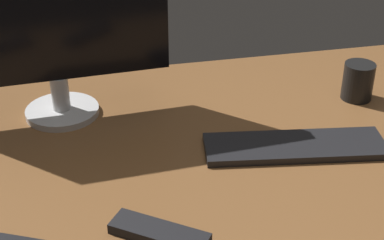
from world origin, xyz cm
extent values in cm
cube|color=brown|center=(0.00, 0.00, 1.00)|extent=(140.00, 84.00, 2.00)
cylinder|color=silver|center=(-32.35, 19.68, 2.79)|extent=(17.45, 17.45, 1.58)
cylinder|color=silver|center=(-32.35, 19.68, 7.71)|extent=(4.21, 4.21, 8.26)
cube|color=black|center=(16.51, -7.14, 2.81)|extent=(40.56, 17.14, 1.61)
cube|color=black|center=(-17.16, -29.16, 3.00)|extent=(17.61, 14.80, 2.00)
cylinder|color=black|center=(40.16, 12.22, 6.68)|extent=(7.64, 7.64, 9.37)
camera|label=1|loc=(-29.08, -109.65, 72.91)|focal=56.17mm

